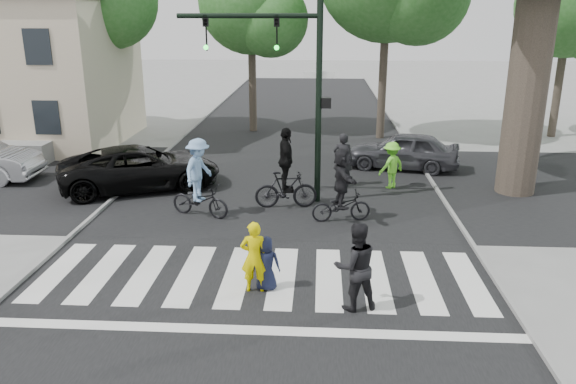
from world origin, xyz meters
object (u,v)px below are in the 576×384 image
traffic_signal (289,71)px  car_suv (140,168)px  pedestrian_woman (254,257)px  pedestrian_adult (356,266)px  cyclist_right (342,189)px  cyclist_left (199,183)px  pedestrian_child (266,264)px  cyclist_mid (286,175)px  car_grey (403,150)px

traffic_signal → car_suv: bearing=168.9°
pedestrian_woman → pedestrian_adult: 2.10m
pedestrian_adult → cyclist_right: size_ratio=0.86×
traffic_signal → pedestrian_adult: bearing=-75.9°
traffic_signal → cyclist_left: traffic_signal is taller
pedestrian_adult → cyclist_left: 6.41m
traffic_signal → cyclist_left: 4.09m
traffic_signal → pedestrian_child: (-0.15, -5.78, -3.32)m
cyclist_mid → cyclist_right: size_ratio=1.16×
pedestrian_adult → cyclist_left: cyclist_left is taller
cyclist_left → pedestrian_woman: bearing=-65.0°
car_grey → cyclist_left: bearing=-37.3°
pedestrian_woman → car_suv: size_ratio=0.30×
car_suv → car_grey: size_ratio=1.26×
traffic_signal → pedestrian_adult: size_ratio=3.39×
car_suv → pedestrian_child: bearing=-167.1°
pedestrian_child → car_suv: bearing=-54.8°
car_suv → traffic_signal: bearing=-123.3°
traffic_signal → cyclist_left: bearing=-148.3°
cyclist_left → car_suv: (-2.45, 2.45, -0.26)m
cyclist_left → cyclist_right: cyclist_left is taller
cyclist_left → cyclist_mid: bearing=20.4°
pedestrian_child → car_grey: car_grey is taller
pedestrian_woman → pedestrian_child: 0.31m
pedestrian_woman → car_suv: (-4.49, 6.82, -0.06)m
cyclist_left → cyclist_mid: (2.36, 0.88, 0.01)m
pedestrian_child → cyclist_right: (1.66, 4.12, 0.34)m
cyclist_left → car_grey: bearing=40.6°
pedestrian_child → traffic_signal: bearing=-91.4°
cyclist_right → pedestrian_child: bearing=-112.0°
pedestrian_woman → cyclist_left: cyclist_left is taller
traffic_signal → pedestrian_woman: size_ratio=3.95×
pedestrian_child → cyclist_right: 4.45m
cyclist_mid → car_suv: cyclist_mid is taller
pedestrian_adult → car_grey: (2.32, 10.42, -0.20)m
cyclist_mid → car_grey: size_ratio=0.60×
pedestrian_child → pedestrian_adult: pedestrian_adult is taller
pedestrian_woman → pedestrian_adult: (2.01, -0.59, 0.12)m
traffic_signal → pedestrian_adult: 7.31m
traffic_signal → pedestrian_child: traffic_signal is taller
traffic_signal → cyclist_mid: traffic_signal is taller
pedestrian_child → cyclist_left: bearing=-61.9°
cyclist_right → car_suv: bearing=157.7°
cyclist_left → car_grey: 8.40m
pedestrian_adult → cyclist_left: size_ratio=0.79×
pedestrian_child → car_grey: size_ratio=0.29×
pedestrian_adult → cyclist_left: (-4.05, 4.96, 0.08)m
cyclist_mid → pedestrian_adult: bearing=-73.9°
car_grey → pedestrian_woman: bearing=-11.7°
cyclist_mid → cyclist_left: bearing=-159.6°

